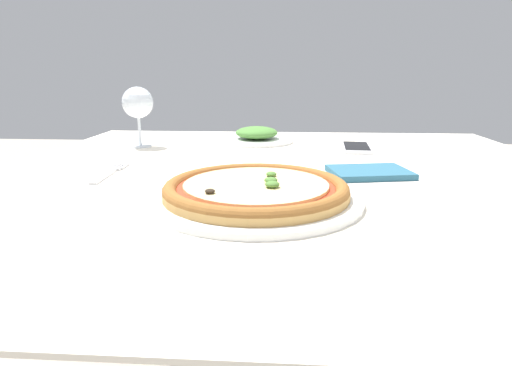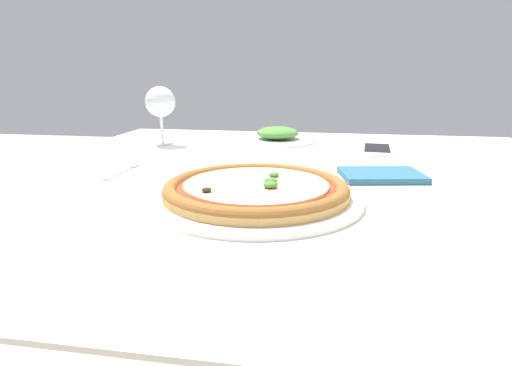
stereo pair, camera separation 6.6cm
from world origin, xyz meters
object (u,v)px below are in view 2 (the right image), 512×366
pizza_plate (256,191)px  fork (125,169)px  dining_table (298,211)px  cell_phone (377,150)px  side_plate (277,136)px  wine_glass_far_left (160,103)px

pizza_plate → fork: size_ratio=1.97×
dining_table → cell_phone: cell_phone is taller
dining_table → cell_phone: 0.33m
fork → side_plate: (0.27, 0.41, 0.01)m
dining_table → side_plate: 0.40m
cell_phone → wine_glass_far_left: bearing=179.3°
dining_table → wine_glass_far_left: (-0.40, 0.28, 0.20)m
pizza_plate → fork: 0.35m
side_plate → wine_glass_far_left: bearing=-162.4°
pizza_plate → fork: bearing=151.0°
pizza_plate → fork: (-0.30, 0.17, -0.01)m
cell_phone → fork: bearing=-150.2°
wine_glass_far_left → side_plate: (0.31, 0.10, -0.10)m
fork → wine_glass_far_left: bearing=97.7°
wine_glass_far_left → side_plate: 0.34m
pizza_plate → side_plate: side_plate is taller
side_plate → fork: bearing=-123.0°
fork → cell_phone: bearing=29.8°
dining_table → cell_phone: size_ratio=8.14×
pizza_plate → cell_phone: bearing=64.1°
cell_phone → dining_table: bearing=-123.5°
pizza_plate → wine_glass_far_left: (-0.35, 0.48, 0.10)m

